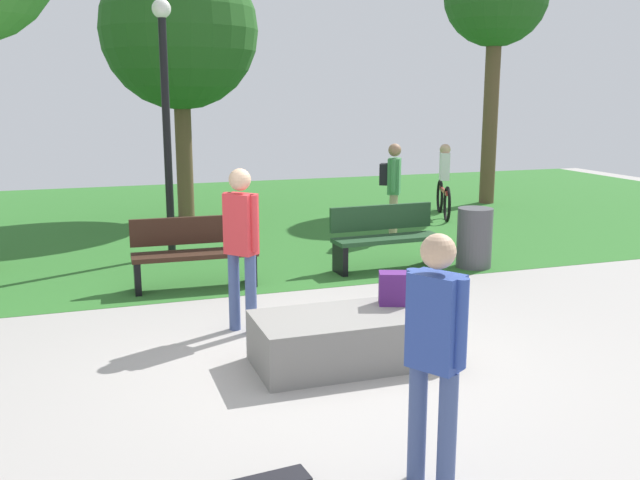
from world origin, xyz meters
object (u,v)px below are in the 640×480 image
tree_broad_elm (179,31)px  pedestrian_with_backpack (393,183)px  cyclist_on_bicycle (444,186)px  concrete_ledge (353,338)px  skater_watching (241,237)px  trash_bin (474,238)px  park_bench_center_lawn (385,236)px  park_bench_near_path (194,251)px  skater_performing_trick (435,343)px  backpack_on_ledge (394,288)px  lamp_post (166,102)px

tree_broad_elm → pedestrian_with_backpack: size_ratio=3.15×
tree_broad_elm → cyclist_on_bicycle: bearing=-17.7°
concrete_ledge → skater_watching: (-0.78, 1.20, 0.78)m
trash_bin → cyclist_on_bicycle: size_ratio=0.51×
skater_watching → park_bench_center_lawn: (2.56, 2.04, -0.54)m
trash_bin → park_bench_near_path: bearing=176.6°
skater_performing_trick → trash_bin: 6.07m
tree_broad_elm → pedestrian_with_backpack: bearing=-49.2°
pedestrian_with_backpack → cyclist_on_bicycle: bearing=43.0°
park_bench_near_path → trash_bin: (4.03, -0.24, -0.04)m
skater_watching → trash_bin: 4.22m
skater_performing_trick → park_bench_center_lawn: (2.08, 5.40, -0.49)m
park_bench_center_lawn → cyclist_on_bicycle: size_ratio=0.94×
park_bench_center_lawn → pedestrian_with_backpack: 2.10m
park_bench_near_path → cyclist_on_bicycle: 6.89m
tree_broad_elm → skater_performing_trick: bearing=-89.9°
concrete_ledge → park_bench_near_path: 3.30m
skater_performing_trick → park_bench_center_lawn: skater_performing_trick is taller
park_bench_center_lawn → skater_performing_trick: bearing=-111.1°
tree_broad_elm → cyclist_on_bicycle: tree_broad_elm is taller
trash_bin → cyclist_on_bicycle: 4.40m
park_bench_center_lawn → trash_bin: park_bench_center_lawn is taller
skater_watching → tree_broad_elm: 7.84m
backpack_on_ledge → trash_bin: bearing=67.2°
tree_broad_elm → trash_bin: 7.35m
skater_watching → cyclist_on_bicycle: (5.52, 5.75, -0.39)m
park_bench_center_lawn → tree_broad_elm: bearing=111.6°
concrete_ledge → tree_broad_elm: bearing=92.2°
concrete_ledge → skater_performing_trick: (-0.30, -2.15, 0.73)m
skater_watching → trash_bin: size_ratio=1.99×
backpack_on_ledge → park_bench_center_lawn: bearing=87.4°
skater_performing_trick → cyclist_on_bicycle: (5.04, 9.10, -0.34)m
cyclist_on_bicycle → pedestrian_with_backpack: bearing=-137.0°
pedestrian_with_backpack → cyclist_on_bicycle: pedestrian_with_backpack is taller
lamp_post → pedestrian_with_backpack: size_ratio=2.31×
backpack_on_ledge → skater_performing_trick: (-0.78, -2.30, 0.33)m
lamp_post → pedestrian_with_backpack: 4.00m
skater_watching → pedestrian_with_backpack: bearing=47.8°
backpack_on_ledge → cyclist_on_bicycle: bearing=78.0°
tree_broad_elm → trash_bin: (3.36, -5.67, -3.25)m
park_bench_center_lawn → tree_broad_elm: 6.56m
park_bench_center_lawn → concrete_ledge: bearing=-118.7°
trash_bin → cyclist_on_bicycle: bearing=67.2°
concrete_ledge → park_bench_center_lawn: park_bench_center_lawn is taller
backpack_on_ledge → skater_watching: bearing=160.5°
park_bench_center_lawn → lamp_post: size_ratio=0.42×
concrete_ledge → lamp_post: size_ratio=0.48×
tree_broad_elm → lamp_post: 3.83m
tree_broad_elm → pedestrian_with_backpack: tree_broad_elm is taller
skater_performing_trick → pedestrian_with_backpack: (3.01, 7.20, 0.03)m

